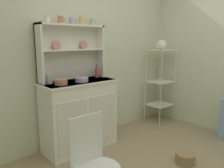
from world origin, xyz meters
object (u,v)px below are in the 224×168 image
at_px(wire_chair, 93,159).
at_px(utensil_jar, 49,79).
at_px(hutch_cabinet, 79,114).
at_px(cup_cream_0, 47,19).
at_px(porcelain_teapot, 162,45).
at_px(bowl_mixing_large, 61,82).
at_px(jam_bottle, 97,72).
at_px(bakers_rack, 160,78).
at_px(floor_basket, 185,158).
at_px(hutch_shelf_unit, 71,48).

bearing_deg(wire_chair, utensil_jar, 61.70).
xyz_separation_m(hutch_cabinet, cup_cream_0, (-0.32, 0.12, 1.19)).
height_order(wire_chair, porcelain_teapot, porcelain_teapot).
relative_size(bowl_mixing_large, utensil_jar, 0.59).
distance_m(wire_chair, jam_bottle, 1.59).
xyz_separation_m(bowl_mixing_large, utensil_jar, (-0.08, 0.15, 0.03)).
bearing_deg(utensil_jar, bowl_mixing_large, -63.25).
height_order(hutch_cabinet, utensil_jar, utensil_jar).
bearing_deg(cup_cream_0, bowl_mixing_large, -78.74).
height_order(bakers_rack, bowl_mixing_large, bakers_rack).
height_order(floor_basket, porcelain_teapot, porcelain_teapot).
bearing_deg(bowl_mixing_large, wire_chair, -106.35).
bearing_deg(hutch_cabinet, floor_basket, -58.00).
height_order(cup_cream_0, utensil_jar, cup_cream_0).
height_order(bowl_mixing_large, porcelain_teapot, porcelain_teapot).
height_order(hutch_cabinet, floor_basket, hutch_cabinet).
bearing_deg(hutch_shelf_unit, utensil_jar, -166.76).
bearing_deg(cup_cream_0, jam_bottle, -3.02).
xyz_separation_m(cup_cream_0, jam_bottle, (0.68, -0.04, -0.68)).
bearing_deg(wire_chair, bakers_rack, 7.85).
height_order(wire_chair, bowl_mixing_large, bowl_mixing_large).
height_order(hutch_cabinet, bowl_mixing_large, bowl_mixing_large).
xyz_separation_m(hutch_shelf_unit, bakers_rack, (1.63, -0.21, -0.55)).
bearing_deg(porcelain_teapot, jam_bottle, 173.84).
relative_size(bakers_rack, wire_chair, 1.49).
height_order(bakers_rack, jam_bottle, bakers_rack).
height_order(jam_bottle, porcelain_teapot, porcelain_teapot).
bearing_deg(bakers_rack, wire_chair, -154.65).
distance_m(utensil_jar, porcelain_teapot, 2.03).
relative_size(hutch_cabinet, cup_cream_0, 11.92).
xyz_separation_m(hutch_cabinet, bowl_mixing_large, (-0.28, -0.07, 0.47)).
height_order(floor_basket, cup_cream_0, cup_cream_0).
bearing_deg(porcelain_teapot, bowl_mixing_large, -179.32).
xyz_separation_m(floor_basket, bowl_mixing_large, (-1.00, 1.07, 0.88)).
relative_size(jam_bottle, porcelain_teapot, 0.71).
relative_size(hutch_shelf_unit, bakers_rack, 0.72).
distance_m(floor_basket, bowl_mixing_large, 1.70).
relative_size(floor_basket, cup_cream_0, 2.78).
distance_m(hutch_cabinet, utensil_jar, 0.62).
xyz_separation_m(cup_cream_0, utensil_jar, (-0.04, -0.04, -0.69)).
relative_size(hutch_cabinet, bakers_rack, 0.77).
xyz_separation_m(jam_bottle, porcelain_teapot, (1.27, -0.14, 0.37)).
height_order(hutch_cabinet, wire_chair, hutch_cabinet).
bearing_deg(hutch_cabinet, jam_bottle, 13.51).
xyz_separation_m(jam_bottle, utensil_jar, (-0.72, -0.01, -0.01)).
xyz_separation_m(wire_chair, cup_cream_0, (0.26, 1.22, 1.14)).
distance_m(hutch_shelf_unit, jam_bottle, 0.50).
bearing_deg(jam_bottle, porcelain_teapot, -6.16).
bearing_deg(bakers_rack, porcelain_teapot, 180.00).
bearing_deg(porcelain_teapot, hutch_cabinet, 178.22).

